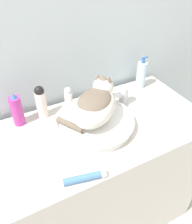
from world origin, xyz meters
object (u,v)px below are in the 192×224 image
at_px(faucet, 122,95).
at_px(deodorant_stick, 68,98).
at_px(soap_pump_bottle, 141,75).
at_px(cream_tube, 85,178).
at_px(cat, 95,103).
at_px(spray_bottle_trigger, 17,110).
at_px(lotion_bottle_white, 41,102).

height_order(faucet, deodorant_stick, deodorant_stick).
distance_m(soap_pump_bottle, cream_tube, 0.76).
relative_size(cat, deodorant_stick, 2.61).
bearing_deg(cat, cream_tube, -164.96).
relative_size(spray_bottle_trigger, deodorant_stick, 1.33).
bearing_deg(spray_bottle_trigger, lotion_bottle_white, 0.00).
bearing_deg(soap_pump_bottle, cat, -155.39).
bearing_deg(faucet, spray_bottle_trigger, -34.08).
distance_m(cat, spray_bottle_trigger, 0.38).
relative_size(faucet, spray_bottle_trigger, 0.74).
bearing_deg(deodorant_stick, cat, -71.72).
height_order(deodorant_stick, lotion_bottle_white, lotion_bottle_white).
relative_size(cat, faucet, 2.66).
relative_size(cat, soap_pump_bottle, 1.75).
height_order(soap_pump_bottle, cream_tube, soap_pump_bottle).
height_order(cat, lotion_bottle_white, cat).
bearing_deg(faucet, cat, -1.23).
bearing_deg(deodorant_stick, lotion_bottle_white, 180.00).
height_order(soap_pump_bottle, lotion_bottle_white, soap_pump_bottle).
bearing_deg(lotion_bottle_white, faucet, -14.25).
xyz_separation_m(deodorant_stick, soap_pump_bottle, (0.47, 0.00, 0.02)).
xyz_separation_m(soap_pump_bottle, cream_tube, (-0.60, -0.46, -0.07)).
relative_size(cat, cream_tube, 2.02).
distance_m(soap_pump_bottle, lotion_bottle_white, 0.62).
bearing_deg(soap_pump_bottle, lotion_bottle_white, 180.00).
height_order(faucet, spray_bottle_trigger, spray_bottle_trigger).
height_order(spray_bottle_trigger, lotion_bottle_white, lotion_bottle_white).
bearing_deg(spray_bottle_trigger, deodorant_stick, 0.00).
distance_m(spray_bottle_trigger, cream_tube, 0.49).
distance_m(lotion_bottle_white, cream_tube, 0.47).
relative_size(spray_bottle_trigger, soap_pump_bottle, 0.89).
bearing_deg(cream_tube, spray_bottle_trigger, 107.11).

